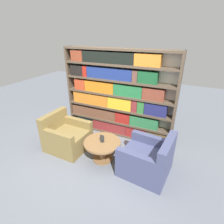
# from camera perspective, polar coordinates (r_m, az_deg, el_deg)

# --- Properties ---
(ground_plane) EXTENTS (14.00, 14.00, 0.00)m
(ground_plane) POSITION_cam_1_polar(r_m,az_deg,el_deg) (3.96, -5.41, -15.09)
(ground_plane) COLOR slate
(bookshelf) EXTENTS (2.82, 0.30, 2.20)m
(bookshelf) POSITION_cam_1_polar(r_m,az_deg,el_deg) (4.39, 1.56, 5.39)
(bookshelf) COLOR silver
(bookshelf) RESTS_ON ground_plane
(armchair_left) EXTENTS (0.91, 0.84, 0.84)m
(armchair_left) POSITION_cam_1_polar(r_m,az_deg,el_deg) (4.26, -14.64, -7.82)
(armchair_left) COLOR olive
(armchair_left) RESTS_ON ground_plane
(armchair_right) EXTENTS (0.97, 0.91, 0.84)m
(armchair_right) POSITION_cam_1_polar(r_m,az_deg,el_deg) (3.54, 11.43, -15.09)
(armchair_right) COLOR #42476B
(armchair_right) RESTS_ON ground_plane
(coffee_table) EXTENTS (0.77, 0.77, 0.45)m
(coffee_table) POSITION_cam_1_polar(r_m,az_deg,el_deg) (3.76, -3.18, -11.26)
(coffee_table) COLOR brown
(coffee_table) RESTS_ON ground_plane
(table_sign) EXTENTS (0.09, 0.06, 0.16)m
(table_sign) POSITION_cam_1_polar(r_m,az_deg,el_deg) (3.65, -3.25, -8.77)
(table_sign) COLOR black
(table_sign) RESTS_ON coffee_table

